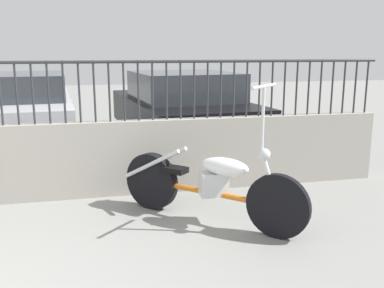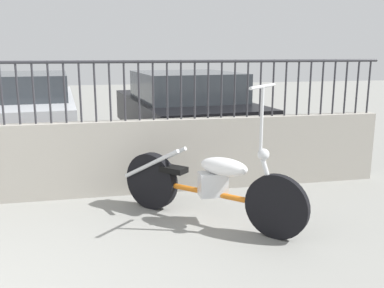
{
  "view_description": "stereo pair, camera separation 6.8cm",
  "coord_description": "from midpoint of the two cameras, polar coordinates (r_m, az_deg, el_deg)",
  "views": [
    {
      "loc": [
        1.35,
        -2.5,
        1.73
      ],
      "look_at": [
        2.4,
        2.07,
        0.7
      ],
      "focal_mm": 40.0,
      "sensor_mm": 36.0,
      "label": 1
    },
    {
      "loc": [
        1.42,
        -2.52,
        1.73
      ],
      "look_at": [
        2.4,
        2.07,
        0.7
      ],
      "focal_mm": 40.0,
      "sensor_mm": 36.0,
      "label": 2
    }
  ],
  "objects": [
    {
      "name": "motorcycle_orange",
      "position": [
        4.41,
        1.63,
        -5.26
      ],
      "size": [
        1.58,
        1.57,
        1.44
      ],
      "rotation": [
        0.0,
        0.0,
        -0.78
      ],
      "color": "black",
      "rests_on": "ground_plane"
    },
    {
      "name": "car_black",
      "position": [
        8.03,
        -0.84,
        4.86
      ],
      "size": [
        2.32,
        4.28,
        1.35
      ],
      "rotation": [
        0.0,
        0.0,
        1.68
      ],
      "color": "black",
      "rests_on": "ground_plane"
    },
    {
      "name": "car_silver",
      "position": [
        8.3,
        -21.79,
        4.26
      ],
      "size": [
        2.22,
        4.39,
        1.34
      ],
      "rotation": [
        0.0,
        0.0,
        1.66
      ],
      "color": "black",
      "rests_on": "ground_plane"
    }
  ]
}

